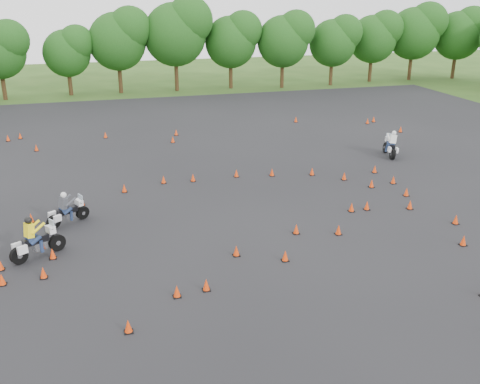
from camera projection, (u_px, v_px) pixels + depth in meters
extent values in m
plane|color=#2D5119|center=(264.00, 249.00, 23.35)|extent=(140.00, 140.00, 0.00)
plane|color=black|center=(230.00, 200.00, 28.76)|extent=(62.00, 62.00, 0.00)
cone|color=red|center=(236.00, 251.00, 22.64)|extent=(0.26, 0.26, 0.45)
cone|color=red|center=(173.00, 140.00, 39.66)|extent=(0.26, 0.26, 0.45)
cone|color=red|center=(393.00, 180.00, 31.18)|extent=(0.26, 0.26, 0.45)
cone|color=red|center=(374.00, 119.00, 45.94)|extent=(0.26, 0.26, 0.45)
cone|color=red|center=(375.00, 169.00, 33.05)|extent=(0.26, 0.26, 0.45)
cone|color=red|center=(128.00, 326.00, 17.54)|extent=(0.26, 0.26, 0.45)
cone|color=red|center=(296.00, 120.00, 45.87)|extent=(0.26, 0.26, 0.45)
cone|color=red|center=(368.00, 121.00, 45.28)|extent=(0.26, 0.26, 0.45)
cone|color=red|center=(272.00, 172.00, 32.48)|extent=(0.26, 0.26, 0.45)
cone|color=red|center=(164.00, 180.00, 31.23)|extent=(0.26, 0.26, 0.45)
cone|color=red|center=(338.00, 230.00, 24.63)|extent=(0.26, 0.26, 0.45)
cone|color=red|center=(52.00, 254.00, 22.39)|extent=(0.26, 0.26, 0.45)
cone|color=red|center=(344.00, 176.00, 31.80)|extent=(0.26, 0.26, 0.45)
cone|color=red|center=(401.00, 129.00, 42.61)|extent=(0.26, 0.26, 0.45)
cone|color=red|center=(367.00, 206.00, 27.43)|extent=(0.26, 0.26, 0.45)
cone|color=red|center=(456.00, 220.00, 25.75)|extent=(0.26, 0.26, 0.45)
cone|color=red|center=(296.00, 229.00, 24.71)|extent=(0.26, 0.26, 0.45)
cone|color=red|center=(8.00, 138.00, 40.05)|extent=(0.26, 0.26, 0.45)
cone|color=red|center=(206.00, 285.00, 20.02)|extent=(0.26, 0.26, 0.45)
cone|color=red|center=(31.00, 218.00, 25.91)|extent=(0.26, 0.26, 0.45)
cone|color=red|center=(285.00, 256.00, 22.21)|extent=(0.26, 0.26, 0.45)
cone|color=red|center=(463.00, 241.00, 23.57)|extent=(0.26, 0.26, 0.45)
cone|color=red|center=(312.00, 172.00, 32.62)|extent=(0.26, 0.26, 0.45)
cone|color=red|center=(0.00, 265.00, 21.47)|extent=(0.26, 0.26, 0.45)
cone|color=red|center=(20.00, 136.00, 40.69)|extent=(0.26, 0.26, 0.45)
cone|color=red|center=(177.00, 291.00, 19.58)|extent=(0.26, 0.26, 0.45)
cone|color=red|center=(193.00, 178.00, 31.54)|extent=(0.26, 0.26, 0.45)
cone|color=red|center=(2.00, 280.00, 20.38)|extent=(0.26, 0.26, 0.45)
cone|color=red|center=(236.00, 173.00, 32.29)|extent=(0.26, 0.26, 0.45)
cone|color=red|center=(105.00, 135.00, 40.91)|extent=(0.26, 0.26, 0.45)
cone|color=red|center=(124.00, 188.00, 29.84)|extent=(0.26, 0.26, 0.45)
cone|color=red|center=(406.00, 192.00, 29.29)|extent=(0.26, 0.26, 0.45)
cone|color=red|center=(410.00, 205.00, 27.51)|extent=(0.26, 0.26, 0.45)
cone|color=red|center=(176.00, 132.00, 41.66)|extent=(0.26, 0.26, 0.45)
cone|color=red|center=(43.00, 273.00, 20.87)|extent=(0.26, 0.26, 0.45)
cone|color=red|center=(372.00, 184.00, 30.57)|extent=(0.26, 0.26, 0.45)
cone|color=red|center=(36.00, 148.00, 37.58)|extent=(0.26, 0.26, 0.45)
cone|color=red|center=(352.00, 207.00, 27.21)|extent=(0.26, 0.26, 0.45)
cone|color=red|center=(82.00, 202.00, 27.96)|extent=(0.26, 0.26, 0.45)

